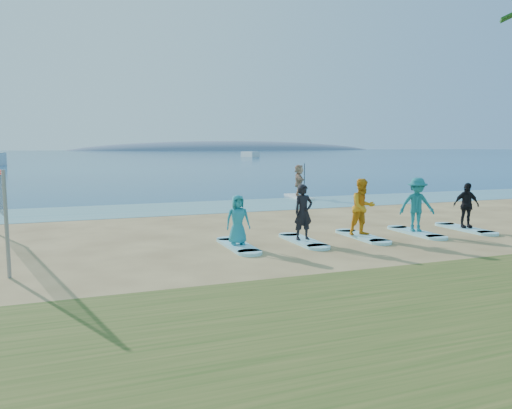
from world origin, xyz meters
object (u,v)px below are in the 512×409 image
object	(u,v)px
paddleboarder	(299,180)
student_1	(303,212)
surfboard_0	(238,246)
surfboard_2	(362,236)
student_3	(417,205)
student_0	(238,220)
student_2	(363,207)
surfboard_3	(416,232)
boat_offshore_b	(250,157)
surfboard_4	(465,229)
paddleboard	(299,197)
student_4	(466,205)
surfboard_1	(303,241)

from	to	relation	value
paddleboarder	student_1	world-z (taller)	paddleboarder
surfboard_0	surfboard_2	bearing A→B (deg)	0.00
surfboard_0	student_3	world-z (taller)	student_3
student_0	student_2	distance (m)	4.35
surfboard_3	student_3	size ratio (longest dim) A/B	1.18
boat_offshore_b	surfboard_4	size ratio (longest dim) A/B	2.76
surfboard_0	paddleboard	bearing A→B (deg)	57.11
surfboard_4	student_0	bearing A→B (deg)	180.00
boat_offshore_b	surfboard_2	size ratio (longest dim) A/B	2.76
student_2	student_4	distance (m)	4.34
surfboard_3	student_2	bearing A→B (deg)	180.00
student_2	student_3	size ratio (longest dim) A/B	1.01
paddleboarder	boat_offshore_b	distance (m)	104.07
surfboard_0	surfboard_3	distance (m)	6.51
student_1	student_3	world-z (taller)	student_3
student_0	surfboard_4	xyz separation A→B (m)	(8.68, 0.00, -0.79)
paddleboarder	student_1	xyz separation A→B (m)	(-5.70, -12.18, -0.06)
surfboard_3	surfboard_4	xyz separation A→B (m)	(2.17, 0.00, 0.00)
paddleboarder	surfboard_1	distance (m)	13.48
student_0	boat_offshore_b	bearing A→B (deg)	73.57
paddleboard	student_2	distance (m)	12.72
student_3	student_4	distance (m)	2.17
paddleboarder	surfboard_4	size ratio (longest dim) A/B	0.83
surfboard_3	student_4	distance (m)	2.33
surfboard_0	student_1	bearing A→B (deg)	0.00
surfboard_1	student_4	xyz separation A→B (m)	(6.51, 0.00, 0.86)
student_0	surfboard_3	xyz separation A→B (m)	(6.51, 0.00, -0.79)
student_1	student_0	bearing A→B (deg)	175.38
boat_offshore_b	surfboard_1	size ratio (longest dim) A/B	2.76
paddleboard	student_4	distance (m)	12.23
student_2	surfboard_2	bearing A→B (deg)	0.00
surfboard_2	student_4	distance (m)	4.43
student_0	student_3	size ratio (longest dim) A/B	0.80
surfboard_0	student_3	distance (m)	6.59
paddleboarder	surfboard_0	size ratio (longest dim) A/B	0.83
surfboard_3	student_3	distance (m)	0.97
paddleboard	surfboard_2	world-z (taller)	paddleboard
boat_offshore_b	student_4	distance (m)	115.45
paddleboard	boat_offshore_b	bearing A→B (deg)	74.37
paddleboarder	surfboard_2	distance (m)	12.72
surfboard_0	surfboard_1	bearing A→B (deg)	0.00
paddleboard	surfboard_1	world-z (taller)	paddleboard
surfboard_4	student_4	size ratio (longest dim) A/B	1.35
paddleboarder	student_1	size ratio (longest dim) A/B	1.04
student_0	paddleboard	bearing A→B (deg)	60.97
boat_offshore_b	student_0	size ratio (longest dim) A/B	4.06
boat_offshore_b	surfboard_0	bearing A→B (deg)	-119.91
surfboard_1	paddleboard	bearing A→B (deg)	64.90
paddleboarder	paddleboard	bearing A→B (deg)	0.00
surfboard_0	surfboard_2	world-z (taller)	same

